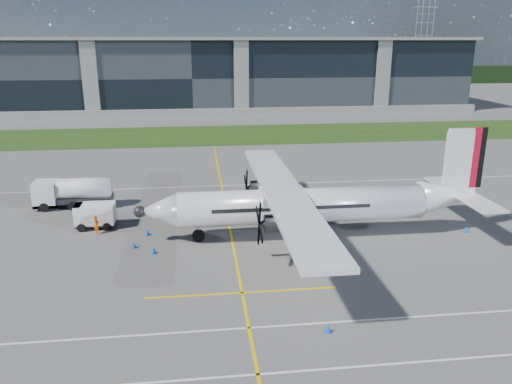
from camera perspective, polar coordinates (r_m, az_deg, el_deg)
The scene contains 17 objects.
ground at distance 75.41m, azimuth -7.15°, elevation 5.31°, with size 400.00×400.00×0.00m, color #555351.
grass_strip at distance 83.26m, azimuth -7.15°, elevation 6.44°, with size 400.00×18.00×0.04m, color #1E3D10.
terminal_building at distance 114.12m, azimuth -7.30°, elevation 13.07°, with size 120.00×20.00×15.00m, color black.
tree_line at distance 174.29m, azimuth -7.21°, elevation 12.93°, with size 400.00×6.00×6.00m, color black.
pylon_east at distance 202.34m, azimuth 18.57°, elevation 16.18°, with size 9.00×4.60×30.00m, color gray, non-canonical shape.
yellow_taxiway_centerline at distance 46.49m, azimuth -3.43°, elevation -2.04°, with size 0.20×70.00×0.01m, color yellow.
white_lane_line at distance 25.01m, azimuth -7.08°, elevation -20.48°, with size 90.00×0.15×0.01m, color white.
turboprop_aircraft at distance 39.20m, azimuth 6.76°, elevation 0.78°, with size 27.53×28.55×8.57m, color white, non-canonical shape.
fuel_tanker_truck at distance 49.94m, azimuth -20.73°, elevation -0.12°, with size 7.40×2.41×2.78m, color silver, non-canonical shape.
baggage_tug at distance 43.95m, azimuth -17.88°, elevation -2.60°, with size 3.41×2.05×2.05m, color white, non-canonical shape.
ground_crew_person at distance 42.50m, azimuth -17.79°, elevation -3.43°, with size 0.74×0.53×1.82m, color #F25907.
safety_cone_nose_stbd at distance 41.38m, azimuth -12.29°, elevation -4.52°, with size 0.36×0.36×0.50m, color #0A4CBA.
safety_cone_portwing at distance 28.19m, azimuth 8.23°, elevation -15.15°, with size 0.36×0.36×0.50m, color #0A4CBA.
safety_cone_nose_port at distance 37.87m, azimuth -11.60°, elevation -6.55°, with size 0.36×0.36×0.50m, color #0A4CBA.
safety_cone_fwd at distance 39.16m, azimuth -13.77°, elevation -5.89°, with size 0.36×0.36×0.50m, color #0A4CBA.
safety_cone_stbdwing at distance 53.71m, azimuth -0.27°, elevation 0.91°, with size 0.36×0.36×0.50m, color #0A4CBA.
safety_cone_tail at distance 44.55m, azimuth 22.87°, elevation -3.94°, with size 0.36×0.36×0.50m, color #0A4CBA.
Camera 1 is at (0.52, -33.86, 15.20)m, focal length 35.00 mm.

